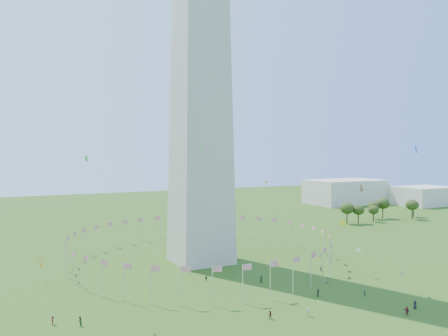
{
  "coord_description": "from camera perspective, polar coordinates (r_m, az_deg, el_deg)",
  "views": [
    {
      "loc": [
        -54.65,
        -74.69,
        34.17
      ],
      "look_at": [
        0.6,
        35.0,
        29.88
      ],
      "focal_mm": 35.0,
      "sensor_mm": 36.0,
      "label": 1
    }
  ],
  "objects": [
    {
      "name": "gov_building_east_a",
      "position": [
        305.04,
        15.56,
        -2.99
      ],
      "size": [
        50.0,
        30.0,
        16.0
      ],
      "primitive_type": "cube",
      "color": "beige",
      "rests_on": "ground"
    },
    {
      "name": "ground",
      "position": [
        98.65,
        9.35,
        -18.29
      ],
      "size": [
        600.0,
        600.0,
        0.0
      ],
      "primitive_type": "plane",
      "color": "#254710",
      "rests_on": "ground"
    },
    {
      "name": "crowd",
      "position": [
        102.78,
        9.86,
        -16.94
      ],
      "size": [
        91.13,
        74.82,
        1.95
      ],
      "color": "black",
      "rests_on": "ground"
    },
    {
      "name": "tree_line_east",
      "position": [
        234.54,
        19.77,
        -5.31
      ],
      "size": [
        53.17,
        15.67,
        10.57
      ],
      "color": "#354B19",
      "rests_on": "ground"
    },
    {
      "name": "flag_ring",
      "position": [
        139.33,
        -3.04,
        -10.3
      ],
      "size": [
        80.24,
        80.24,
        9.0
      ],
      "color": "silver",
      "rests_on": "ground"
    },
    {
      "name": "gov_building_east_b",
      "position": [
        313.93,
        24.69,
        -3.33
      ],
      "size": [
        35.0,
        25.0,
        12.0
      ],
      "primitive_type": "cube",
      "color": "beige",
      "rests_on": "ground"
    },
    {
      "name": "kites_aloft",
      "position": [
        117.73,
        7.38,
        -5.52
      ],
      "size": [
        94.25,
        81.91,
        31.98
      ],
      "color": "yellow",
      "rests_on": "ground"
    }
  ]
}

